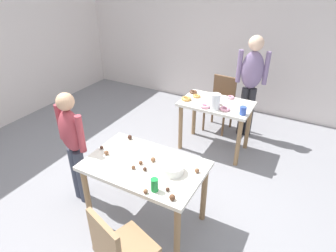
{
  "coord_description": "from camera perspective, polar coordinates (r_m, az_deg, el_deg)",
  "views": [
    {
      "loc": [
        1.39,
        -1.94,
        2.45
      ],
      "look_at": [
        0.08,
        0.46,
        0.9
      ],
      "focal_mm": 31.0,
      "sensor_mm": 36.0,
      "label": 1
    }
  ],
  "objects": [
    {
      "name": "cup_far_0",
      "position": [
        3.81,
        14.53,
        2.94
      ],
      "size": [
        0.09,
        0.09,
        0.11
      ],
      "primitive_type": "cylinder",
      "color": "#3351B2",
      "rests_on": "dining_table_far"
    },
    {
      "name": "person_adult_far",
      "position": [
        4.51,
        16.03,
        8.95
      ],
      "size": [
        0.45,
        0.27,
        1.58
      ],
      "color": "#28282D",
      "rests_on": "ground_plane"
    },
    {
      "name": "donut_far_1",
      "position": [
        4.23,
        5.65,
        5.9
      ],
      "size": [
        0.11,
        0.11,
        0.03
      ],
      "primitive_type": "torus",
      "color": "gold",
      "rests_on": "dining_table_far"
    },
    {
      "name": "cup_far_1",
      "position": [
        4.03,
        9.58,
        4.84
      ],
      "size": [
        0.07,
        0.07,
        0.09
      ],
      "primitive_type": "cylinder",
      "color": "red",
      "rests_on": "dining_table_far"
    },
    {
      "name": "cake_ball_7",
      "position": [
        2.74,
        -4.57,
        -8.43
      ],
      "size": [
        0.04,
        0.04,
        0.04
      ],
      "primitive_type": "sphere",
      "color": "#3D2319",
      "rests_on": "dining_table_near"
    },
    {
      "name": "cake_ball_8",
      "position": [
        2.84,
        -2.95,
        -6.58
      ],
      "size": [
        0.05,
        0.05,
        0.05
      ],
      "primitive_type": "sphere",
      "color": "brown",
      "rests_on": "dining_table_near"
    },
    {
      "name": "cake_ball_4",
      "position": [
        3.1,
        -12.92,
        -4.14
      ],
      "size": [
        0.04,
        0.04,
        0.04
      ],
      "primitive_type": "sphere",
      "color": "#3D2319",
      "rests_on": "dining_table_near"
    },
    {
      "name": "dining_table_near",
      "position": [
        2.89,
        -4.56,
        -9.2
      ],
      "size": [
        1.15,
        0.73,
        0.75
      ],
      "color": "silver",
      "rests_on": "ground_plane"
    },
    {
      "name": "cup_near_0",
      "position": [
        2.77,
        -1.68,
        -7.19
      ],
      "size": [
        0.07,
        0.07,
        0.09
      ],
      "primitive_type": "cylinder",
      "color": "white",
      "rests_on": "dining_table_near"
    },
    {
      "name": "donut_far_5",
      "position": [
        4.26,
        12.23,
        5.54
      ],
      "size": [
        0.1,
        0.1,
        0.03
      ],
      "primitive_type": "torus",
      "color": "pink",
      "rests_on": "dining_table_far"
    },
    {
      "name": "fork_near",
      "position": [
        3.08,
        -6.28,
        -4.09
      ],
      "size": [
        0.17,
        0.02,
        0.01
      ],
      "primitive_type": "cube",
      "color": "silver",
      "rests_on": "dining_table_near"
    },
    {
      "name": "mixing_bowl",
      "position": [
        2.7,
        0.88,
        -8.36
      ],
      "size": [
        0.21,
        0.21,
        0.08
      ],
      "primitive_type": "cylinder",
      "color": "white",
      "rests_on": "dining_table_near"
    },
    {
      "name": "donut_far_0",
      "position": [
        3.92,
        7.31,
        3.9
      ],
      "size": [
        0.13,
        0.13,
        0.04
      ],
      "primitive_type": "torus",
      "color": "pink",
      "rests_on": "dining_table_far"
    },
    {
      "name": "cake_ball_6",
      "position": [
        3.0,
        -12.02,
        -5.14
      ],
      "size": [
        0.05,
        0.05,
        0.05
      ],
      "primitive_type": "sphere",
      "color": "brown",
      "rests_on": "dining_table_near"
    },
    {
      "name": "cake_ball_2",
      "position": [
        2.52,
        -0.07,
        -12.35
      ],
      "size": [
        0.04,
        0.04,
        0.04
      ],
      "primitive_type": "sphere",
      "color": "#3D2319",
      "rests_on": "dining_table_near"
    },
    {
      "name": "wall_back",
      "position": [
        5.44,
        13.78,
        16.53
      ],
      "size": [
        6.4,
        0.1,
        2.6
      ],
      "primitive_type": "cube",
      "color": "silver",
      "rests_on": "ground_plane"
    },
    {
      "name": "cake_ball_5",
      "position": [
        2.82,
        -5.38,
        -7.2
      ],
      "size": [
        0.04,
        0.04,
        0.04
      ],
      "primitive_type": "sphere",
      "color": "brown",
      "rests_on": "dining_table_near"
    },
    {
      "name": "chair_near_table",
      "position": [
        2.49,
        -9.7,
        -22.75
      ],
      "size": [
        0.5,
        0.5,
        0.87
      ],
      "color": "olive",
      "rests_on": "ground_plane"
    },
    {
      "name": "cake_ball_9",
      "position": [
        2.72,
        5.72,
        -8.69
      ],
      "size": [
        0.04,
        0.04,
        0.04
      ],
      "primitive_type": "sphere",
      "color": "brown",
      "rests_on": "dining_table_near"
    },
    {
      "name": "donut_far_4",
      "position": [
        4.36,
        4.99,
        6.69
      ],
      "size": [
        0.11,
        0.11,
        0.03
      ],
      "primitive_type": "torus",
      "color": "brown",
      "rests_on": "dining_table_far"
    },
    {
      "name": "donut_far_3",
      "position": [
        4.12,
        3.61,
        5.41
      ],
      "size": [
        0.14,
        0.14,
        0.04
      ],
      "primitive_type": "torus",
      "color": "gold",
      "rests_on": "dining_table_far"
    },
    {
      "name": "cake_ball_1",
      "position": [
        2.44,
        0.83,
        -13.83
      ],
      "size": [
        0.05,
        0.05,
        0.05
      ],
      "primitive_type": "sphere",
      "color": "brown",
      "rests_on": "dining_table_near"
    },
    {
      "name": "pitcher_far",
      "position": [
        3.87,
        9.3,
        4.79
      ],
      "size": [
        0.13,
        0.13,
        0.21
      ],
      "primitive_type": "cylinder",
      "color": "white",
      "rests_on": "dining_table_far"
    },
    {
      "name": "soda_can",
      "position": [
        2.5,
        -2.67,
        -11.48
      ],
      "size": [
        0.07,
        0.07,
        0.12
      ],
      "primitive_type": "cylinder",
      "color": "#198438",
      "rests_on": "dining_table_near"
    },
    {
      "name": "ground_plane",
      "position": [
        3.42,
        -5.1,
        -16.39
      ],
      "size": [
        6.4,
        6.4,
        0.0
      ],
      "primitive_type": "plane",
      "color": "gray"
    },
    {
      "name": "cake_ball_0",
      "position": [
        2.5,
        -4.43,
        -12.68
      ],
      "size": [
        0.04,
        0.04,
        0.04
      ],
      "primitive_type": "sphere",
      "color": "brown",
      "rests_on": "dining_table_near"
    },
    {
      "name": "dining_table_far",
      "position": [
        4.15,
        9.37,
        2.88
      ],
      "size": [
        0.98,
        0.6,
        0.75
      ],
      "color": "silver",
      "rests_on": "ground_plane"
    },
    {
      "name": "chair_far_table",
      "position": [
        4.81,
        10.39,
        5.04
      ],
      "size": [
        0.43,
        0.43,
        0.87
      ],
      "color": "brown",
      "rests_on": "ground_plane"
    },
    {
      "name": "cake_ball_10",
      "position": [
        2.77,
        -6.83,
        -8.07
      ],
      "size": [
        0.04,
        0.04,
        0.04
      ],
      "primitive_type": "sphere",
      "color": "brown",
      "rests_on": "dining_table_near"
    },
    {
      "name": "cake_ball_3",
      "position": [
        3.21,
        -7.54,
        -2.19
      ],
      "size": [
        0.05,
        0.05,
        0.05
      ],
      "primitive_type": "sphere",
      "color": "#3D2319",
      "rests_on": "dining_table_near"
    },
    {
      "name": "donut_far_2",
      "position": [
        3.89,
        11.14,
        3.34
      ],
      "size": [
        0.13,
        0.13,
        0.04
      ],
      "primitive_type": "torus",
      "color": "pink",
      "rests_on": "dining_table_far"
    },
    {
      "name": "person_girl_near",
      "position": [
        3.24,
        -18.23,
        -2.83
      ],
      "size": [
        0.45,
        0.27,
        1.34
      ],
      "color": "#383D4C",
      "rests_on": "ground_plane"
    }
  ]
}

